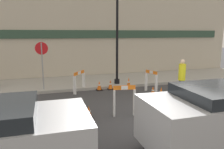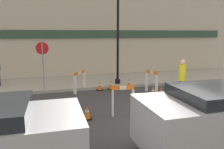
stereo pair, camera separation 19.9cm
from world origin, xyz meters
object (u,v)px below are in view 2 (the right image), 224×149
object	(u,v)px
streetlamp_post	(118,13)
person_worker	(182,78)
stop_sign	(43,58)
parked_car_1	(221,117)

from	to	relation	value
streetlamp_post	person_worker	distance (m)	4.68
stop_sign	person_worker	size ratio (longest dim) A/B	1.31
person_worker	streetlamp_post	bearing A→B (deg)	-39.78
stop_sign	parked_car_1	world-z (taller)	stop_sign
streetlamp_post	parked_car_1	xyz separation A→B (m)	(0.34, -7.17, -2.96)
stop_sign	parked_car_1	distance (m)	8.22
stop_sign	parked_car_1	xyz separation A→B (m)	(4.18, -7.04, -0.75)
streetlamp_post	person_worker	size ratio (longest dim) A/B	3.34
parked_car_1	stop_sign	bearing A→B (deg)	120.70
streetlamp_post	stop_sign	xyz separation A→B (m)	(-3.84, -0.14, -2.20)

